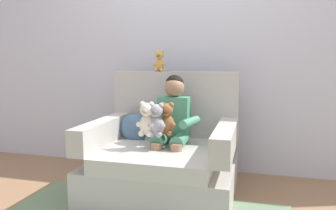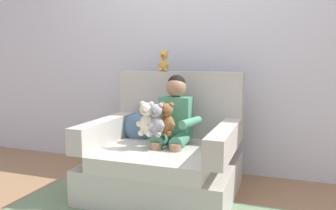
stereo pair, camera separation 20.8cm
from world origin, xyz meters
name	(u,v)px [view 2 (the right image)]	position (x,y,z in m)	size (l,w,h in m)	color
ground_plane	(164,194)	(0.00, 0.00, 0.00)	(8.00, 8.00, 0.00)	#936D4C
back_wall	(190,41)	(0.00, 0.77, 1.30)	(6.00, 0.10, 2.60)	silver
armchair	(166,157)	(0.00, 0.06, 0.30)	(1.16, 1.00, 1.01)	#BCB7AD
seated_child	(174,119)	(0.06, 0.09, 0.62)	(0.45, 0.39, 0.82)	#4C9370
plush_brown	(167,120)	(0.05, -0.05, 0.64)	(0.16, 0.13, 0.26)	brown
plush_cream	(147,119)	(-0.10, -0.11, 0.64)	(0.16, 0.13, 0.27)	silver
plush_grey	(156,121)	(-0.02, -0.11, 0.64)	(0.16, 0.13, 0.26)	#9E9EA3
plush_honey_on_backrest	(164,62)	(-0.15, 0.42, 1.10)	(0.12, 0.10, 0.20)	gold
throw_pillow	(137,127)	(-0.32, 0.19, 0.51)	(0.26, 0.12, 0.26)	slate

